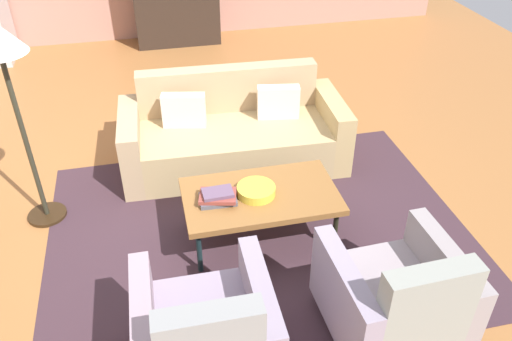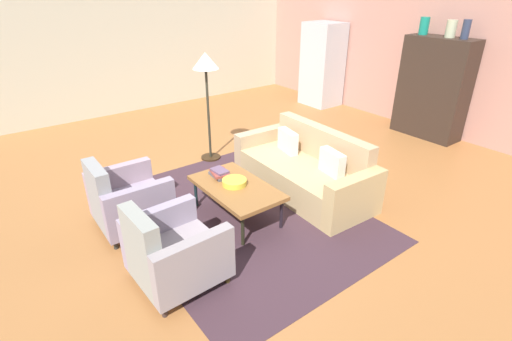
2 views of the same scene
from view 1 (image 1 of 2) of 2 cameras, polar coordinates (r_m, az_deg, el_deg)
name	(u,v)px [view 1 (image 1 of 2)]	position (r m, az deg, el deg)	size (l,w,h in m)	color
ground_plane	(184,193)	(4.81, -7.85, -2.47)	(10.97, 10.97, 0.00)	#9D6334
area_rug	(259,231)	(4.35, 0.32, -6.67)	(3.40, 2.60, 0.01)	#3B272F
couch	(233,134)	(5.09, -2.56, 4.06)	(2.13, 0.98, 0.86)	tan
coffee_table	(261,197)	(4.06, 0.50, -2.95)	(1.20, 0.70, 0.44)	black
armchair_left	(206,338)	(3.21, -5.44, -17.77)	(0.81, 0.81, 0.88)	#2B2C1E
armchair_right	(397,302)	(3.48, 15.14, -13.73)	(0.83, 0.83, 0.88)	#2F2622
fruit_bowl	(256,191)	(4.01, 0.01, -2.20)	(0.30, 0.30, 0.07)	gold
book_stack	(218,197)	(3.95, -4.19, -2.86)	(0.31, 0.25, 0.09)	#50525F
floor_lamp	(1,58)	(4.16, -26.08, 11.01)	(0.40, 0.40, 1.72)	#2F1F10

